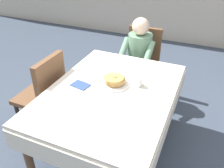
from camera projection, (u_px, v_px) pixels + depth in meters
ground_plane at (111, 148)px, 2.53m from camera, size 14.00×14.00×0.00m
dining_table_main at (111, 98)px, 2.19m from camera, size 1.12×1.52×0.74m
chair_diner at (141, 58)px, 3.18m from camera, size 0.44×0.45×0.93m
diner_person at (139, 53)px, 2.99m from camera, size 0.40×0.43×1.12m
chair_left_side at (45, 91)px, 2.51m from camera, size 0.45×0.44×0.93m
plate_breakfast at (115, 84)px, 2.22m from camera, size 0.28×0.28×0.02m
breakfast_stack at (115, 80)px, 2.20m from camera, size 0.20×0.20×0.08m
cup_coffee at (138, 82)px, 2.18m from camera, size 0.11×0.08×0.08m
fork_left_of_plate at (96, 81)px, 2.27m from camera, size 0.02×0.18×0.00m
knife_right_of_plate at (133, 90)px, 2.14m from camera, size 0.04×0.20×0.00m
spoon_near_edge at (102, 102)px, 1.99m from camera, size 0.15×0.02×0.00m
napkin_folded at (80, 85)px, 2.21m from camera, size 0.19×0.15×0.01m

